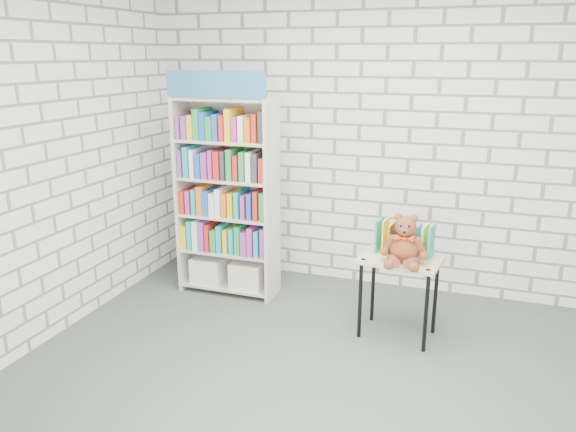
% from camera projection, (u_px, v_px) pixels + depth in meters
% --- Properties ---
extents(ground, '(4.50, 4.50, 0.00)m').
position_uv_depth(ground, '(322.00, 393.00, 3.75)').
color(ground, '#414C40').
rests_on(ground, ground).
extents(room_shell, '(4.52, 4.02, 2.81)m').
position_uv_depth(room_shell, '(327.00, 125.00, 3.25)').
color(room_shell, silver).
rests_on(room_shell, ground).
extents(bookshelf, '(0.91, 0.35, 2.05)m').
position_uv_depth(bookshelf, '(227.00, 196.00, 5.13)').
color(bookshelf, beige).
rests_on(bookshelf, ground).
extents(display_table, '(0.66, 0.49, 0.66)m').
position_uv_depth(display_table, '(400.00, 269.00, 4.37)').
color(display_table, tan).
rests_on(display_table, ground).
extents(table_books, '(0.45, 0.24, 0.25)m').
position_uv_depth(table_books, '(405.00, 239.00, 4.40)').
color(table_books, teal).
rests_on(table_books, display_table).
extents(teddy_bear, '(0.35, 0.32, 0.38)m').
position_uv_depth(teddy_bear, '(404.00, 244.00, 4.20)').
color(teddy_bear, brown).
rests_on(teddy_bear, display_table).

